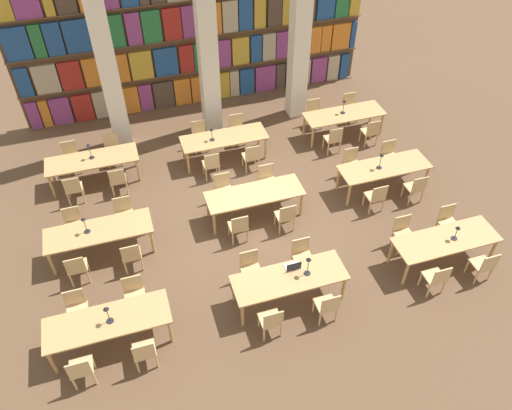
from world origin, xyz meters
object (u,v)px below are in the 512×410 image
chair_6 (327,305)px  desk_lamp_5 (89,148)px  chair_5 (250,268)px  chair_8 (436,278)px  chair_19 (267,180)px  chair_25 (71,156)px  chair_11 (447,221)px  chair_21 (352,163)px  desk_lamp_3 (84,222)px  desk_lamp_2 (457,230)px  reading_table_2 (446,241)px  chair_23 (389,155)px  pillar_center (206,33)px  chair_7 (302,255)px  chair_14 (131,255)px  reading_table_4 (255,195)px  chair_27 (112,148)px  chair_33 (315,113)px  chair_0 (81,369)px  chair_15 (124,213)px  chair_1 (77,308)px  chair_18 (286,216)px  chair_13 (74,223)px  pillar_left (103,47)px  chair_30 (251,156)px  chair_35 (350,106)px  chair_32 (333,139)px  chair_29 (200,135)px  chair_31 (237,128)px  reading_table_8 (344,116)px  chair_22 (416,187)px  chair_26 (118,180)px  chair_12 (77,267)px  chair_24 (74,188)px  chair_17 (223,189)px  desk_lamp_4 (381,158)px  chair_3 (135,293)px  reading_table_0 (108,323)px  reading_table_5 (384,169)px  chair_9 (403,232)px  chair_28 (211,164)px  desk_lamp_1 (308,263)px  chair_34 (371,131)px  chair_2 (144,352)px  reading_table_1 (289,279)px  chair_20 (376,196)px  pillar_right (301,20)px

chair_6 → desk_lamp_5: 7.24m
chair_5 → chair_8: same height
chair_19 → chair_25: 5.39m
chair_11 → chair_21: size_ratio=1.00×
desk_lamp_3 → desk_lamp_2: bearing=-19.0°
chair_19 → reading_table_2: bearing=131.6°
reading_table_2 → chair_23: (0.48, 3.36, -0.21)m
pillar_center → chair_7: (0.55, -6.01, -2.53)m
chair_14 → reading_table_4: chair_14 is taller
chair_27 → chair_33: (6.00, -0.03, 0.00)m
chair_0 → chair_15: same height
chair_1 → chair_18: same height
chair_15 → chair_13: bearing=0.0°
pillar_left → chair_30: bearing=-35.7°
chair_35 → pillar_center: bearing=-11.6°
chair_0 → chair_32: size_ratio=1.00×
chair_25 → chair_32: same height
chair_29 → chair_31: 1.11m
reading_table_8 → desk_lamp_5: bearing=179.4°
chair_0 → pillar_left: bearing=78.1°
chair_22 → chair_26: (-7.13, 2.57, 0.00)m
chair_12 → chair_24: (0.05, 2.67, 0.00)m
chair_17 → desk_lamp_4: size_ratio=1.89×
chair_15 → chair_5: bearing=133.5°
chair_3 → reading_table_4: (3.16, 1.88, 0.21)m
reading_table_0 → desk_lamp_3: bearing=94.6°
reading_table_2 → reading_table_5: same height
chair_0 → reading_table_4: chair_0 is taller
chair_9 → chair_28: same height
chair_28 → chair_5: bearing=-90.7°
chair_5 → chair_6: bearing=130.5°
desk_lamp_1 → chair_22: bearing=27.5°
chair_6 → chair_34: same height
pillar_center → chair_12: size_ratio=6.94×
chair_2 → chair_19: size_ratio=1.00×
chair_7 → chair_13: 5.36m
pillar_center → reading_table_4: size_ratio=2.54×
chair_7 → pillar_center: bearing=-84.8°
desk_lamp_4 → chair_32: 1.99m
chair_0 → desk_lamp_5: desk_lamp_5 is taller
reading_table_1 → desk_lamp_1: bearing=-3.5°
chair_21 → chair_20: bearing=90.0°
pillar_right → chair_29: bearing=-164.3°
reading_table_0 → desk_lamp_4: 7.48m
chair_27 → chair_35: size_ratio=1.00×
chair_17 → chair_19: size_ratio=1.00×
pillar_center → reading_table_4: 4.68m
chair_23 → chair_30: (-3.58, 1.08, 0.00)m
pillar_right → chair_11: bearing=-76.1°
chair_17 → reading_table_1: bearing=98.8°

